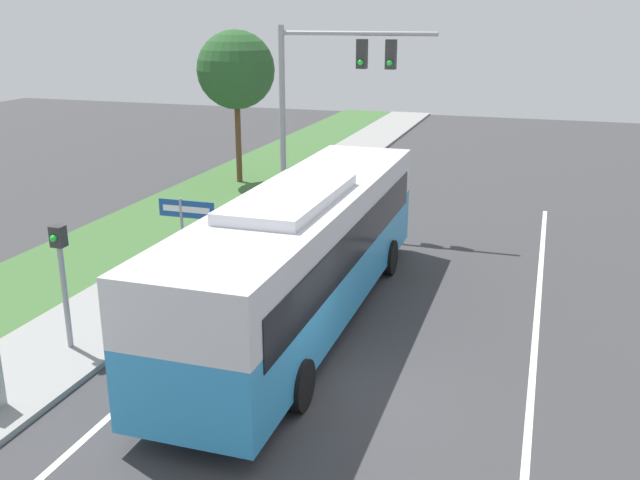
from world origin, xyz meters
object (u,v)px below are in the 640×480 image
object	(u,v)px
signal_gantry	(325,88)
street_sign	(185,223)
bus	(304,247)
pedestrian_signal	(62,267)

from	to	relation	value
signal_gantry	street_sign	distance (m)	7.37
street_sign	signal_gantry	bearing A→B (deg)	75.25
bus	signal_gantry	world-z (taller)	signal_gantry
bus	pedestrian_signal	size ratio (longest dim) A/B	4.29
bus	pedestrian_signal	bearing A→B (deg)	-144.50
pedestrian_signal	street_sign	size ratio (longest dim) A/B	1.16
signal_gantry	bus	bearing A→B (deg)	-75.92
signal_gantry	pedestrian_signal	size ratio (longest dim) A/B	2.35
signal_gantry	pedestrian_signal	distance (m)	11.35
bus	pedestrian_signal	world-z (taller)	bus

